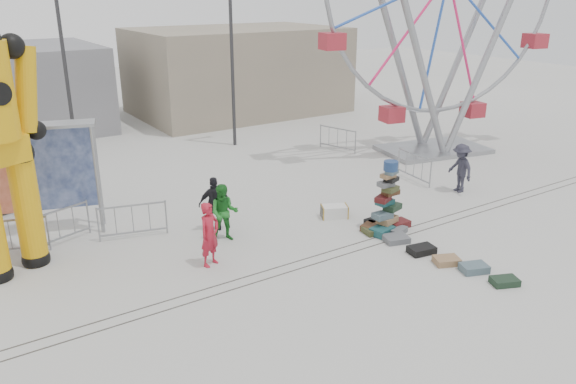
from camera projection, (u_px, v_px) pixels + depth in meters
ground at (360, 262)px, 15.63m from camera, size 90.00×90.00×0.00m
track_line_near at (347, 254)px, 16.11m from camera, size 40.00×0.04×0.01m
track_line_far at (338, 249)px, 16.42m from camera, size 40.00×0.04×0.01m
building_right at (237, 70)px, 34.12m from camera, size 12.00×8.00×5.00m
lamp_post_right at (234, 51)px, 25.92m from camera, size 1.41×0.25×8.00m
lamp_post_left at (66, 56)px, 23.89m from camera, size 1.41×0.25×8.00m
suitcase_tower at (387, 211)px, 17.58m from camera, size 1.61×1.42×2.25m
ferris_wheel at (447, 0)px, 24.03m from camera, size 11.58×3.78×13.66m
banner_scaffold at (13, 155)px, 16.40m from camera, size 4.81×2.17×3.46m
steamer_trunk at (334, 212)px, 18.65m from camera, size 1.00×0.82×0.40m
row_case_0 at (375, 230)px, 17.49m from camera, size 0.81×0.64×0.19m
row_case_1 at (396, 239)px, 16.88m from camera, size 0.85×0.75×0.18m
row_case_2 at (422, 250)px, 16.14m from camera, size 0.83×0.62×0.21m
row_case_3 at (447, 261)px, 15.51m from camera, size 0.82×0.72×0.19m
row_case_4 at (474, 268)px, 15.08m from camera, size 0.84×0.71×0.21m
row_case_5 at (505, 281)px, 14.43m from camera, size 0.80×0.68×0.18m
barricade_dummy_a at (10, 237)px, 15.90m from camera, size 1.95×0.66×1.10m
barricade_dummy_b at (59, 227)px, 16.58m from camera, size 1.92×0.75×1.10m
barricade_dummy_c at (133, 221)px, 17.00m from camera, size 1.96×0.60×1.10m
barricade_wheel_front at (414, 167)px, 22.13m from camera, size 0.36×2.00×1.10m
barricade_wheel_back at (338, 139)px, 26.27m from camera, size 0.66×1.95×1.10m
pedestrian_red at (210, 234)px, 15.19m from camera, size 0.78×0.67×1.82m
pedestrian_green at (224, 213)px, 16.73m from camera, size 1.08×1.00×1.76m
pedestrian_black at (215, 204)px, 17.45m from camera, size 1.10×0.75×1.74m
pedestrian_grey at (460, 168)px, 20.79m from camera, size 0.90×1.30×1.83m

